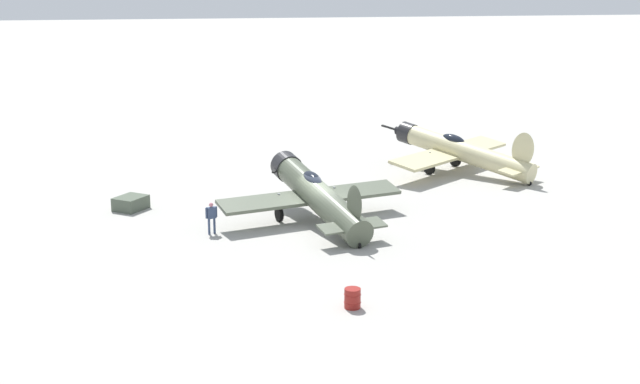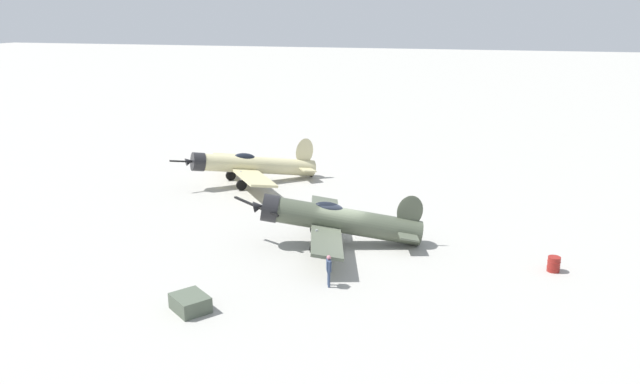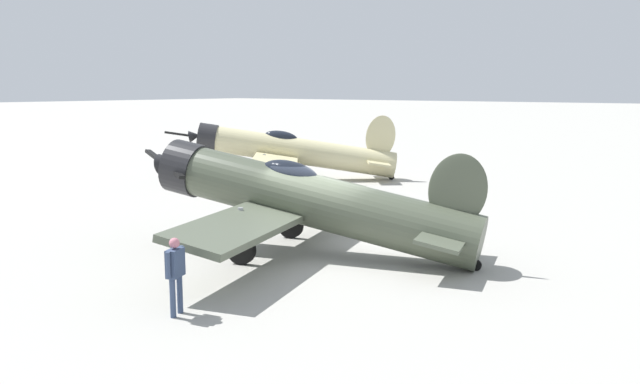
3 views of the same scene
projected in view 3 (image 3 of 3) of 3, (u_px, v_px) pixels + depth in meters
The scene contains 4 objects.
ground_plane at pixel (320, 255), 18.17m from camera, with size 400.00×400.00×0.00m, color #A8A59E.
airplane_foreground at pixel (304, 199), 18.10m from camera, with size 10.23×11.06×3.15m.
airplane_mid_apron at pixel (290, 151), 32.72m from camera, with size 9.86×9.77×3.38m.
ground_crew_mechanic at pixel (175, 269), 13.22m from camera, with size 0.60×0.37×1.64m.
Camera 3 is at (-14.04, -10.71, 4.65)m, focal length 36.30 mm.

